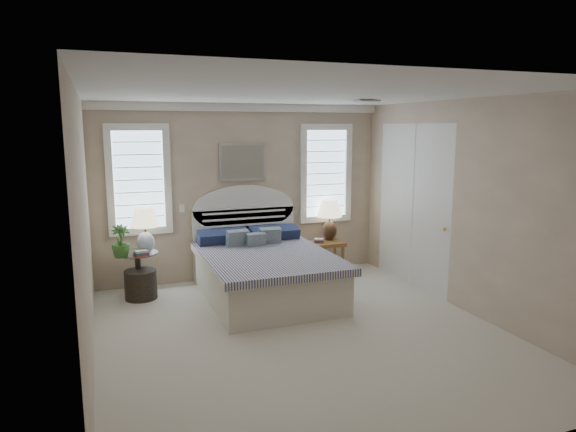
# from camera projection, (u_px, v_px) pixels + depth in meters

# --- Properties ---
(floor) EXTENTS (4.50, 5.00, 0.01)m
(floor) POSITION_uv_depth(u_px,v_px,m) (303.00, 334.00, 5.90)
(floor) COLOR beige
(floor) RESTS_ON ground
(ceiling) EXTENTS (4.50, 5.00, 0.01)m
(ceiling) POSITION_uv_depth(u_px,v_px,m) (304.00, 93.00, 5.44)
(ceiling) COLOR silver
(ceiling) RESTS_ON wall_back
(wall_back) EXTENTS (4.50, 0.02, 2.70)m
(wall_back) POSITION_uv_depth(u_px,v_px,m) (243.00, 192.00, 7.97)
(wall_back) COLOR tan
(wall_back) RESTS_ON floor
(wall_left) EXTENTS (0.02, 5.00, 2.70)m
(wall_left) POSITION_uv_depth(u_px,v_px,m) (85.00, 233.00, 4.89)
(wall_left) COLOR tan
(wall_left) RESTS_ON floor
(wall_right) EXTENTS (0.02, 5.00, 2.70)m
(wall_right) POSITION_uv_depth(u_px,v_px,m) (469.00, 208.00, 6.44)
(wall_right) COLOR tan
(wall_right) RESTS_ON floor
(crown_molding) EXTENTS (4.50, 0.08, 0.12)m
(crown_molding) POSITION_uv_depth(u_px,v_px,m) (242.00, 107.00, 7.72)
(crown_molding) COLOR white
(crown_molding) RESTS_ON wall_back
(hvac_vent) EXTENTS (0.30, 0.20, 0.02)m
(hvac_vent) POSITION_uv_depth(u_px,v_px,m) (367.00, 101.00, 6.59)
(hvac_vent) COLOR #B2B2B2
(hvac_vent) RESTS_ON ceiling
(switch_plate) EXTENTS (0.08, 0.01, 0.12)m
(switch_plate) POSITION_uv_depth(u_px,v_px,m) (182.00, 208.00, 7.67)
(switch_plate) COLOR white
(switch_plate) RESTS_ON wall_back
(window_left) EXTENTS (0.90, 0.06, 1.60)m
(window_left) POSITION_uv_depth(u_px,v_px,m) (139.00, 180.00, 7.38)
(window_left) COLOR #C6E2FA
(window_left) RESTS_ON wall_back
(window_right) EXTENTS (0.90, 0.06, 1.60)m
(window_right) POSITION_uv_depth(u_px,v_px,m) (325.00, 173.00, 8.40)
(window_right) COLOR #C6E2FA
(window_right) RESTS_ON wall_back
(painting) EXTENTS (0.74, 0.04, 0.58)m
(painting) POSITION_uv_depth(u_px,v_px,m) (243.00, 162.00, 7.86)
(painting) COLOR silver
(painting) RESTS_ON wall_back
(closet_door) EXTENTS (0.02, 1.80, 2.40)m
(closet_door) POSITION_uv_depth(u_px,v_px,m) (412.00, 206.00, 7.57)
(closet_door) COLOR silver
(closet_door) RESTS_ON floor
(bed) EXTENTS (1.72, 2.28, 1.47)m
(bed) POSITION_uv_depth(u_px,v_px,m) (264.00, 269.00, 7.18)
(bed) COLOR beige
(bed) RESTS_ON floor
(side_table_left) EXTENTS (0.56, 0.56, 0.63)m
(side_table_left) POSITION_uv_depth(u_px,v_px,m) (138.00, 270.00, 7.15)
(side_table_left) COLOR black
(side_table_left) RESTS_ON floor
(nightstand_right) EXTENTS (0.50, 0.40, 0.53)m
(nightstand_right) POSITION_uv_depth(u_px,v_px,m) (327.00, 250.00, 8.26)
(nightstand_right) COLOR brown
(nightstand_right) RESTS_ON floor
(floor_pot) EXTENTS (0.58, 0.58, 0.40)m
(floor_pot) POSITION_uv_depth(u_px,v_px,m) (141.00, 284.00, 7.09)
(floor_pot) COLOR black
(floor_pot) RESTS_ON floor
(lamp_left) EXTENTS (0.49, 0.49, 0.64)m
(lamp_left) POSITION_uv_depth(u_px,v_px,m) (145.00, 225.00, 7.05)
(lamp_left) COLOR white
(lamp_left) RESTS_ON side_table_left
(lamp_right) EXTENTS (0.51, 0.51, 0.67)m
(lamp_right) POSITION_uv_depth(u_px,v_px,m) (329.00, 215.00, 8.33)
(lamp_right) COLOR black
(lamp_right) RESTS_ON nightstand_right
(potted_plant) EXTENTS (0.30, 0.30, 0.43)m
(potted_plant) POSITION_uv_depth(u_px,v_px,m) (120.00, 241.00, 6.83)
(potted_plant) COLOR #2F762F
(potted_plant) RESTS_ON side_table_left
(books_left) EXTENTS (0.21, 0.18, 0.07)m
(books_left) POSITION_uv_depth(u_px,v_px,m) (141.00, 253.00, 6.92)
(books_left) COLOR maroon
(books_left) RESTS_ON side_table_left
(books_right) EXTENTS (0.19, 0.17, 0.07)m
(books_right) POSITION_uv_depth(u_px,v_px,m) (319.00, 241.00, 8.17)
(books_right) COLOR maroon
(books_right) RESTS_ON nightstand_right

